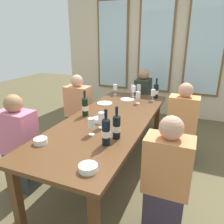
{
  "coord_description": "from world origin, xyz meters",
  "views": [
    {
      "loc": [
        0.95,
        -2.23,
        1.68
      ],
      "look_at": [
        0.0,
        0.1,
        0.79
      ],
      "focal_mm": 35.04,
      "sensor_mm": 36.0,
      "label": 1
    }
  ],
  "objects_px": {
    "wine_bottle_0": "(117,126)",
    "seated_person_4": "(142,101)",
    "wine_glass_2": "(134,89)",
    "wine_glass_6": "(139,88)",
    "wine_bottle_3": "(85,106)",
    "wine_glass_4": "(91,123)",
    "seated_person_1": "(182,126)",
    "dining_table": "(109,124)",
    "white_plate_0": "(105,103)",
    "wine_glass_3": "(153,93)",
    "seated_person_3": "(166,182)",
    "tasting_bowl_2": "(88,168)",
    "seated_person_2": "(20,146)",
    "wine_glass_0": "(133,88)",
    "wine_glass_1": "(115,88)",
    "tasting_bowl_0": "(99,120)",
    "tasting_bowl_1": "(41,141)",
    "wine_bottle_2": "(156,91)",
    "wine_glass_7": "(138,96)",
    "white_plate_1": "(127,99)",
    "wine_glass_5": "(101,117)",
    "wine_bottle_1": "(106,131)"
  },
  "relations": [
    {
      "from": "wine_bottle_0",
      "to": "seated_person_4",
      "type": "bearing_deg",
      "value": 97.59
    },
    {
      "from": "wine_glass_2",
      "to": "wine_glass_6",
      "type": "height_order",
      "value": "same"
    },
    {
      "from": "wine_bottle_3",
      "to": "wine_glass_4",
      "type": "relative_size",
      "value": 1.82
    },
    {
      "from": "seated_person_1",
      "to": "wine_bottle_0",
      "type": "bearing_deg",
      "value": -115.81
    },
    {
      "from": "dining_table",
      "to": "white_plate_0",
      "type": "relative_size",
      "value": 11.1
    },
    {
      "from": "seated_person_4",
      "to": "wine_glass_3",
      "type": "bearing_deg",
      "value": -63.9
    },
    {
      "from": "wine_bottle_0",
      "to": "wine_bottle_3",
      "type": "height_order",
      "value": "wine_bottle_0"
    },
    {
      "from": "dining_table",
      "to": "seated_person_3",
      "type": "height_order",
      "value": "seated_person_3"
    },
    {
      "from": "tasting_bowl_2",
      "to": "seated_person_2",
      "type": "bearing_deg",
      "value": 159.73
    },
    {
      "from": "wine_glass_0",
      "to": "wine_glass_3",
      "type": "xyz_separation_m",
      "value": [
        0.38,
        -0.2,
        0.0
      ]
    },
    {
      "from": "tasting_bowl_2",
      "to": "wine_glass_1",
      "type": "distance_m",
      "value": 2.16
    },
    {
      "from": "wine_bottle_3",
      "to": "wine_glass_2",
      "type": "distance_m",
      "value": 1.1
    },
    {
      "from": "tasting_bowl_0",
      "to": "tasting_bowl_2",
      "type": "xyz_separation_m",
      "value": [
        0.34,
        -0.88,
        -0.0
      ]
    },
    {
      "from": "seated_person_1",
      "to": "seated_person_4",
      "type": "xyz_separation_m",
      "value": [
        -0.79,
        0.95,
        0.0
      ]
    },
    {
      "from": "tasting_bowl_2",
      "to": "wine_glass_1",
      "type": "xyz_separation_m",
      "value": [
        -0.61,
        2.07,
        0.09
      ]
    },
    {
      "from": "tasting_bowl_1",
      "to": "wine_glass_4",
      "type": "xyz_separation_m",
      "value": [
        0.34,
        0.35,
        0.1
      ]
    },
    {
      "from": "wine_glass_2",
      "to": "wine_bottle_2",
      "type": "bearing_deg",
      "value": 10.18
    },
    {
      "from": "wine_glass_7",
      "to": "seated_person_2",
      "type": "height_order",
      "value": "seated_person_2"
    },
    {
      "from": "wine_glass_2",
      "to": "wine_glass_1",
      "type": "bearing_deg",
      "value": -179.39
    },
    {
      "from": "dining_table",
      "to": "white_plate_1",
      "type": "bearing_deg",
      "value": 93.37
    },
    {
      "from": "wine_bottle_3",
      "to": "tasting_bowl_0",
      "type": "distance_m",
      "value": 0.29
    },
    {
      "from": "wine_glass_5",
      "to": "seated_person_1",
      "type": "distance_m",
      "value": 1.23
    },
    {
      "from": "wine_glass_2",
      "to": "seated_person_3",
      "type": "relative_size",
      "value": 0.16
    },
    {
      "from": "wine_bottle_2",
      "to": "tasting_bowl_2",
      "type": "bearing_deg",
      "value": -91.42
    },
    {
      "from": "wine_glass_3",
      "to": "wine_glass_5",
      "type": "height_order",
      "value": "same"
    },
    {
      "from": "wine_glass_1",
      "to": "tasting_bowl_0",
      "type": "bearing_deg",
      "value": -77.25
    },
    {
      "from": "wine_bottle_2",
      "to": "wine_glass_0",
      "type": "xyz_separation_m",
      "value": [
        -0.39,
        0.03,
        -0.0
      ]
    },
    {
      "from": "dining_table",
      "to": "wine_bottle_1",
      "type": "bearing_deg",
      "value": -69.12
    },
    {
      "from": "white_plate_0",
      "to": "seated_person_2",
      "type": "xyz_separation_m",
      "value": [
        -0.5,
        -1.16,
        -0.22
      ]
    },
    {
      "from": "wine_bottle_0",
      "to": "seated_person_1",
      "type": "height_order",
      "value": "seated_person_1"
    },
    {
      "from": "wine_glass_3",
      "to": "white_plate_1",
      "type": "bearing_deg",
      "value": -166.01
    },
    {
      "from": "tasting_bowl_1",
      "to": "wine_glass_0",
      "type": "height_order",
      "value": "wine_glass_0"
    },
    {
      "from": "wine_glass_4",
      "to": "wine_bottle_3",
      "type": "bearing_deg",
      "value": 125.23
    },
    {
      "from": "dining_table",
      "to": "tasting_bowl_1",
      "type": "height_order",
      "value": "tasting_bowl_1"
    },
    {
      "from": "tasting_bowl_2",
      "to": "tasting_bowl_0",
      "type": "bearing_deg",
      "value": 110.88
    },
    {
      "from": "tasting_bowl_1",
      "to": "wine_glass_1",
      "type": "height_order",
      "value": "wine_glass_1"
    },
    {
      "from": "seated_person_1",
      "to": "wine_glass_2",
      "type": "bearing_deg",
      "value": 153.08
    },
    {
      "from": "wine_glass_0",
      "to": "wine_glass_4",
      "type": "distance_m",
      "value": 1.61
    },
    {
      "from": "wine_glass_0",
      "to": "wine_glass_6",
      "type": "relative_size",
      "value": 1.0
    },
    {
      "from": "wine_glass_1",
      "to": "wine_glass_4",
      "type": "xyz_separation_m",
      "value": [
        0.34,
        -1.51,
        0.0
      ]
    },
    {
      "from": "tasting_bowl_1",
      "to": "seated_person_4",
      "type": "height_order",
      "value": "seated_person_4"
    },
    {
      "from": "wine_glass_4",
      "to": "tasting_bowl_0",
      "type": "bearing_deg",
      "value": 103.12
    },
    {
      "from": "wine_glass_1",
      "to": "wine_glass_3",
      "type": "distance_m",
      "value": 0.66
    },
    {
      "from": "seated_person_1",
      "to": "white_plate_0",
      "type": "bearing_deg",
      "value": -174.45
    },
    {
      "from": "seated_person_4",
      "to": "wine_glass_6",
      "type": "bearing_deg",
      "value": -85.85
    },
    {
      "from": "dining_table",
      "to": "seated_person_2",
      "type": "height_order",
      "value": "seated_person_2"
    },
    {
      "from": "wine_glass_1",
      "to": "wine_glass_3",
      "type": "height_order",
      "value": "same"
    },
    {
      "from": "wine_glass_2",
      "to": "seated_person_2",
      "type": "bearing_deg",
      "value": -114.96
    },
    {
      "from": "wine_glass_1",
      "to": "wine_glass_3",
      "type": "xyz_separation_m",
      "value": [
        0.65,
        -0.11,
        0.0
      ]
    },
    {
      "from": "wine_glass_7",
      "to": "wine_glass_0",
      "type": "bearing_deg",
      "value": 116.49
    }
  ]
}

